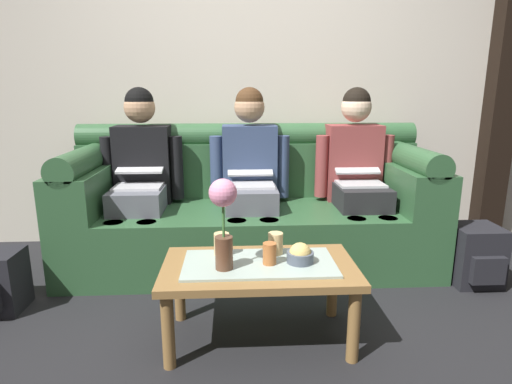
{
  "coord_description": "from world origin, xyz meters",
  "views": [
    {
      "loc": [
        -0.12,
        -1.69,
        1.19
      ],
      "look_at": [
        0.03,
        0.91,
        0.57
      ],
      "focal_mm": 29.48,
      "sensor_mm": 36.0,
      "label": 1
    }
  ],
  "objects": [
    {
      "name": "flower_vase",
      "position": [
        -0.16,
        0.1,
        0.66
      ],
      "size": [
        0.13,
        0.13,
        0.42
      ],
      "color": "brown",
      "rests_on": "coffee_table"
    },
    {
      "name": "person_left",
      "position": [
        -0.75,
        1.17,
        0.66
      ],
      "size": [
        0.56,
        0.67,
        1.22
      ],
      "color": "#595B66",
      "rests_on": "ground_plane"
    },
    {
      "name": "couch",
      "position": [
        0.0,
        1.17,
        0.37
      ],
      "size": [
        2.47,
        0.88,
        0.96
      ],
      "color": "#2D5633",
      "rests_on": "ground_plane"
    },
    {
      "name": "cup_near_left",
      "position": [
        0.05,
        0.14,
        0.45
      ],
      "size": [
        0.06,
        0.06,
        0.1
      ],
      "primitive_type": "cylinder",
      "color": "#B26633",
      "rests_on": "coffee_table"
    },
    {
      "name": "back_wall_patterned",
      "position": [
        0.0,
        1.7,
        1.45
      ],
      "size": [
        6.0,
        0.12,
        2.9
      ],
      "primitive_type": "cube",
      "color": "beige",
      "rests_on": "ground_plane"
    },
    {
      "name": "person_middle",
      "position": [
        0.0,
        1.17,
        0.66
      ],
      "size": [
        0.56,
        0.67,
        1.22
      ],
      "color": "#595B66",
      "rests_on": "ground_plane"
    },
    {
      "name": "cup_near_right",
      "position": [
        -0.18,
        0.27,
        0.46
      ],
      "size": [
        0.08,
        0.08,
        0.11
      ],
      "primitive_type": "cylinder",
      "color": "#DBB77A",
      "rests_on": "coffee_table"
    },
    {
      "name": "person_right",
      "position": [
        0.75,
        1.17,
        0.66
      ],
      "size": [
        0.56,
        0.67,
        1.22
      ],
      "color": "#232326",
      "rests_on": "ground_plane"
    },
    {
      "name": "cup_far_center",
      "position": [
        0.09,
        0.27,
        0.46
      ],
      "size": [
        0.07,
        0.07,
        0.11
      ],
      "primitive_type": "cylinder",
      "color": "#DBB77A",
      "rests_on": "coffee_table"
    },
    {
      "name": "snack_bowl",
      "position": [
        0.19,
        0.15,
        0.44
      ],
      "size": [
        0.13,
        0.13,
        0.11
      ],
      "color": "#4C5666",
      "rests_on": "coffee_table"
    },
    {
      "name": "ground_plane",
      "position": [
        0.0,
        0.0,
        0.0
      ],
      "size": [
        14.0,
        14.0,
        0.0
      ],
      "primitive_type": "plane",
      "color": "black"
    },
    {
      "name": "timber_pillar",
      "position": [
        1.99,
        1.58,
        1.45
      ],
      "size": [
        0.2,
        0.2,
        2.9
      ],
      "primitive_type": "cube",
      "color": "black",
      "rests_on": "ground_plane"
    },
    {
      "name": "coffee_table",
      "position": [
        0.0,
        0.16,
        0.34
      ],
      "size": [
        0.92,
        0.51,
        0.4
      ],
      "color": "olive",
      "rests_on": "ground_plane"
    },
    {
      "name": "backpack_right",
      "position": [
        1.4,
        0.71,
        0.18
      ],
      "size": [
        0.29,
        0.32,
        0.37
      ],
      "color": "black",
      "rests_on": "ground_plane"
    }
  ]
}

